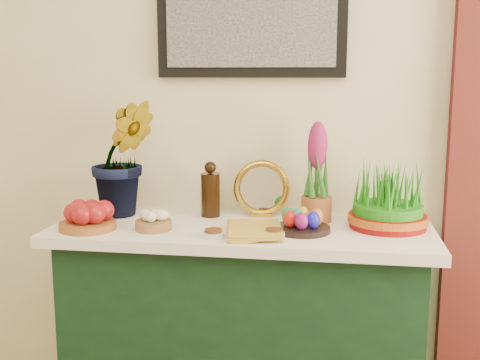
# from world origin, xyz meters

# --- Properties ---
(sideboard) EXTENTS (1.30, 0.45, 0.85)m
(sideboard) POSITION_xyz_m (0.04, 2.00, 0.42)
(sideboard) COLOR #123318
(sideboard) RESTS_ON ground
(tablecloth) EXTENTS (1.40, 0.55, 0.04)m
(tablecloth) POSITION_xyz_m (0.04, 2.00, 0.87)
(tablecloth) COLOR white
(tablecloth) RESTS_ON sideboard
(hyacinth_green) EXTENTS (0.39, 0.37, 0.61)m
(hyacinth_green) POSITION_xyz_m (-0.44, 2.10, 1.19)
(hyacinth_green) COLOR #2B6B20
(hyacinth_green) RESTS_ON tablecloth
(apple_bowl) EXTENTS (0.26, 0.26, 0.10)m
(apple_bowl) POSITION_xyz_m (-0.50, 1.86, 0.93)
(apple_bowl) COLOR #945223
(apple_bowl) RESTS_ON tablecloth
(garlic_basket) EXTENTS (0.17, 0.17, 0.07)m
(garlic_basket) POSITION_xyz_m (-0.26, 1.89, 0.92)
(garlic_basket) COLOR olive
(garlic_basket) RESTS_ON tablecloth
(vinegar_cruet) EXTENTS (0.08, 0.08, 0.22)m
(vinegar_cruet) POSITION_xyz_m (-0.10, 2.13, 0.99)
(vinegar_cruet) COLOR black
(vinegar_cruet) RESTS_ON tablecloth
(mirror) EXTENTS (0.23, 0.09, 0.22)m
(mirror) POSITION_xyz_m (0.10, 2.17, 1.00)
(mirror) COLOR gold
(mirror) RESTS_ON tablecloth
(book) EXTENTS (0.21, 0.28, 0.03)m
(book) POSITION_xyz_m (0.01, 1.87, 0.91)
(book) COLOR gold
(book) RESTS_ON tablecloth
(spice_dish_left) EXTENTS (0.08, 0.08, 0.03)m
(spice_dish_left) POSITION_xyz_m (-0.03, 1.82, 0.90)
(spice_dish_left) COLOR silver
(spice_dish_left) RESTS_ON tablecloth
(spice_dish_right) EXTENTS (0.08, 0.08, 0.03)m
(spice_dish_right) POSITION_xyz_m (0.18, 1.86, 0.90)
(spice_dish_right) COLOR silver
(spice_dish_right) RESTS_ON tablecloth
(egg_plate) EXTENTS (0.22, 0.22, 0.08)m
(egg_plate) POSITION_xyz_m (0.27, 1.94, 0.92)
(egg_plate) COLOR black
(egg_plate) RESTS_ON tablecloth
(hyacinth_pink) EXTENTS (0.12, 0.12, 0.38)m
(hyacinth_pink) POSITION_xyz_m (0.31, 2.11, 1.06)
(hyacinth_pink) COLOR #9C582C
(hyacinth_pink) RESTS_ON tablecloth
(wheatgrass_sabzeh) EXTENTS (0.29, 0.29, 0.23)m
(wheatgrass_sabzeh) POSITION_xyz_m (0.57, 2.05, 0.99)
(wheatgrass_sabzeh) COLOR maroon
(wheatgrass_sabzeh) RESTS_ON tablecloth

